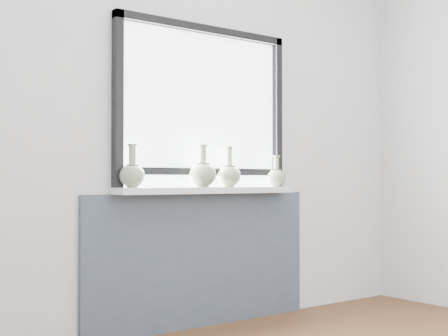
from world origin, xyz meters
TOP-DOWN VIEW (x-y plane):
  - back_wall at (0.00, 1.81)m, footprint 3.60×0.02m
  - apron_panel at (0.00, 1.78)m, footprint 1.70×0.03m
  - windowsill at (0.00, 1.71)m, footprint 1.32×0.18m
  - window at (0.00, 1.77)m, footprint 1.30×0.06m
  - vase_a at (-0.56, 1.70)m, footprint 0.15×0.15m
  - vase_b at (-0.07, 1.68)m, footprint 0.17×0.17m
  - vase_c at (0.15, 1.70)m, footprint 0.16×0.16m
  - vase_d at (0.56, 1.69)m, footprint 0.13×0.13m

SIDE VIEW (x-z plane):
  - apron_panel at x=0.00m, z-range 0.00..0.86m
  - windowsill at x=0.00m, z-range 0.86..0.90m
  - vase_d at x=0.56m, z-range 0.86..1.08m
  - vase_a at x=-0.56m, z-range 0.85..1.11m
  - vase_c at x=0.15m, z-range 0.85..1.11m
  - vase_b at x=-0.07m, z-range 0.85..1.12m
  - back_wall at x=0.00m, z-range 0.00..2.60m
  - window at x=0.00m, z-range 0.92..1.97m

